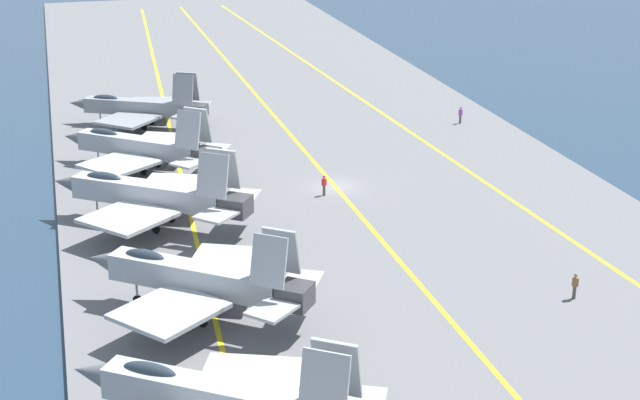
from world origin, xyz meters
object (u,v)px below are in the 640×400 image
Objects in this scene: parked_jet_third at (152,194)px; parked_jet_fourth at (142,147)px; parked_jet_second at (199,278)px; crew_brown_vest at (575,285)px; parked_jet_fifth at (141,107)px; crew_purple_vest at (460,114)px; parked_jet_nearest at (225,400)px; crew_red_vest at (324,184)px.

parked_jet_third is 14.39m from parked_jet_fourth.
crew_brown_vest is (-4.03, -24.58, -1.70)m from parked_jet_second.
crew_purple_vest is (-7.73, -33.41, -1.17)m from parked_jet_fifth.
parked_jet_second is at bearing -175.91° from parked_jet_third.
parked_jet_fourth is at bearing 1.10° from parked_jet_second.
crew_brown_vest is (10.36, -25.51, -1.54)m from parked_jet_nearest.
parked_jet_nearest reaches higher than parked_jet_fourth.
parked_jet_third is at bearing 177.63° from parked_jet_fourth.
parked_jet_fourth is at bearing 174.82° from parked_jet_fifth.
crew_purple_vest is at bearing -41.97° from parked_jet_second.
parked_jet_fifth is (45.70, -0.74, -0.53)m from parked_jet_second.
crew_red_vest is (19.93, -13.81, -1.71)m from parked_jet_second.
parked_jet_fourth is 8.49× the size of crew_red_vest.
parked_jet_third is at bearing 4.09° from parked_jet_second.
crew_purple_vest is (52.36, -35.08, -1.54)m from parked_jet_nearest.
parked_jet_second reaches higher than crew_purple_vest.
parked_jet_second is 0.98× the size of parked_jet_fifth.
parked_jet_nearest reaches higher than crew_red_vest.
parked_jet_fourth reaches higher than crew_brown_vest.
crew_purple_vest is (37.97, -34.15, -1.70)m from parked_jet_second.
crew_purple_vest is at bearing -12.84° from crew_brown_vest.
parked_jet_second is 8.22× the size of crew_purple_vest.
parked_jet_nearest is 31.00m from parked_jet_third.
crew_purple_vest is (21.36, -35.34, -1.68)m from parked_jet_third.
parked_jet_second is 24.31m from crew_red_vest.
parked_jet_fifth is 34.31m from crew_purple_vest.
parked_jet_fourth is 1.01× the size of parked_jet_fifth.
crew_purple_vest is at bearing -48.43° from crew_red_vest.
parked_jet_nearest reaches higher than parked_jet_fifth.
parked_jet_third is 1.06× the size of parked_jet_fourth.
parked_jet_third reaches higher than crew_red_vest.
parked_jet_nearest is 14.42m from parked_jet_second.
parked_jet_fourth is (45.37, -0.34, -0.29)m from parked_jet_nearest.
parked_jet_nearest is 63.05m from crew_purple_vest.
parked_jet_third is at bearing 176.20° from parked_jet_fifth.
parked_jet_fifth is (60.09, -1.67, -0.37)m from parked_jet_nearest.
parked_jet_fifth is 8.44× the size of crew_red_vest.
parked_jet_second is at bearing -178.90° from parked_jet_fourth.
crew_brown_vest is (-23.96, -10.76, 0.01)m from crew_red_vest.
parked_jet_third is at bearing 102.49° from crew_red_vest.
parked_jet_fifth is 8.34× the size of crew_brown_vest.
parked_jet_fifth is at bearing 26.90° from crew_red_vest.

